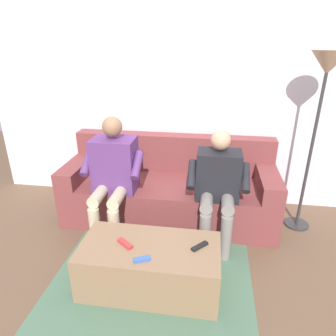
{
  "coord_description": "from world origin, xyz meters",
  "views": [
    {
      "loc": [
        -0.41,
        2.69,
        1.78
      ],
      "look_at": [
        0.0,
        0.0,
        0.61
      ],
      "focal_mm": 32.13,
      "sensor_mm": 36.0,
      "label": 1
    }
  ],
  "objects_px": {
    "person_right_seated": "(113,171)",
    "couch": "(170,190)",
    "remote_black": "(200,246)",
    "remote_blue": "(142,259)",
    "remote_red": "(125,244)",
    "person_left_seated": "(218,182)",
    "floor_lamp": "(325,80)",
    "coffee_table": "(150,266)"
  },
  "relations": [
    {
      "from": "couch",
      "to": "coffee_table",
      "type": "bearing_deg",
      "value": 90.0
    },
    {
      "from": "person_left_seated",
      "to": "remote_black",
      "type": "relative_size",
      "value": 7.37
    },
    {
      "from": "floor_lamp",
      "to": "remote_red",
      "type": "bearing_deg",
      "value": 35.02
    },
    {
      "from": "remote_blue",
      "to": "floor_lamp",
      "type": "bearing_deg",
      "value": 16.7
    },
    {
      "from": "couch",
      "to": "remote_blue",
      "type": "distance_m",
      "value": 1.22
    },
    {
      "from": "remote_black",
      "to": "floor_lamp",
      "type": "xyz_separation_m",
      "value": [
        -0.97,
        -1.01,
        1.08
      ]
    },
    {
      "from": "person_right_seated",
      "to": "remote_black",
      "type": "distance_m",
      "value": 1.11
    },
    {
      "from": "coffee_table",
      "to": "couch",
      "type": "bearing_deg",
      "value": -90.0
    },
    {
      "from": "couch",
      "to": "remote_red",
      "type": "height_order",
      "value": "couch"
    },
    {
      "from": "person_right_seated",
      "to": "remote_blue",
      "type": "height_order",
      "value": "person_right_seated"
    },
    {
      "from": "couch",
      "to": "person_right_seated",
      "type": "bearing_deg",
      "value": 36.34
    },
    {
      "from": "person_left_seated",
      "to": "remote_red",
      "type": "distance_m",
      "value": 0.99
    },
    {
      "from": "floor_lamp",
      "to": "person_left_seated",
      "type": "bearing_deg",
      "value": 23.16
    },
    {
      "from": "remote_blue",
      "to": "remote_black",
      "type": "bearing_deg",
      "value": 2.46
    },
    {
      "from": "person_right_seated",
      "to": "remote_black",
      "type": "xyz_separation_m",
      "value": [
        -0.85,
        0.66,
        -0.26
      ]
    },
    {
      "from": "person_left_seated",
      "to": "remote_red",
      "type": "relative_size",
      "value": 7.4
    },
    {
      "from": "remote_black",
      "to": "floor_lamp",
      "type": "height_order",
      "value": "floor_lamp"
    },
    {
      "from": "couch",
      "to": "person_right_seated",
      "type": "relative_size",
      "value": 1.88
    },
    {
      "from": "person_left_seated",
      "to": "person_right_seated",
      "type": "relative_size",
      "value": 0.93
    },
    {
      "from": "coffee_table",
      "to": "remote_black",
      "type": "relative_size",
      "value": 7.19
    },
    {
      "from": "person_left_seated",
      "to": "person_right_seated",
      "type": "bearing_deg",
      "value": -1.0
    },
    {
      "from": "couch",
      "to": "remote_black",
      "type": "xyz_separation_m",
      "value": [
        -0.37,
        1.02,
        0.09
      ]
    },
    {
      "from": "person_right_seated",
      "to": "remote_blue",
      "type": "distance_m",
      "value": 1.01
    },
    {
      "from": "couch",
      "to": "coffee_table",
      "type": "xyz_separation_m",
      "value": [
        0.0,
        1.06,
        -0.11
      ]
    },
    {
      "from": "remote_red",
      "to": "remote_blue",
      "type": "bearing_deg",
      "value": -4.16
    },
    {
      "from": "person_left_seated",
      "to": "remote_blue",
      "type": "bearing_deg",
      "value": 59.09
    },
    {
      "from": "remote_black",
      "to": "remote_blue",
      "type": "bearing_deg",
      "value": -19.58
    },
    {
      "from": "person_right_seated",
      "to": "floor_lamp",
      "type": "relative_size",
      "value": 0.67
    },
    {
      "from": "remote_red",
      "to": "remote_black",
      "type": "bearing_deg",
      "value": 43.3
    },
    {
      "from": "remote_blue",
      "to": "remote_red",
      "type": "xyz_separation_m",
      "value": [
        0.16,
        -0.14,
        0.0
      ]
    },
    {
      "from": "coffee_table",
      "to": "remote_black",
      "type": "xyz_separation_m",
      "value": [
        -0.37,
        -0.04,
        0.2
      ]
    },
    {
      "from": "person_right_seated",
      "to": "couch",
      "type": "bearing_deg",
      "value": -143.66
    },
    {
      "from": "couch",
      "to": "person_left_seated",
      "type": "height_order",
      "value": "person_left_seated"
    },
    {
      "from": "person_left_seated",
      "to": "remote_blue",
      "type": "xyz_separation_m",
      "value": [
        0.51,
        0.84,
        -0.22
      ]
    },
    {
      "from": "remote_blue",
      "to": "floor_lamp",
      "type": "distance_m",
      "value": 2.11
    },
    {
      "from": "couch",
      "to": "person_right_seated",
      "type": "xyz_separation_m",
      "value": [
        0.49,
        0.36,
        0.35
      ]
    },
    {
      "from": "remote_black",
      "to": "remote_red",
      "type": "relative_size",
      "value": 1.0
    },
    {
      "from": "person_right_seated",
      "to": "remote_black",
      "type": "relative_size",
      "value": 7.9
    },
    {
      "from": "remote_red",
      "to": "couch",
      "type": "bearing_deg",
      "value": 117.83
    },
    {
      "from": "person_left_seated",
      "to": "floor_lamp",
      "type": "distance_m",
      "value": 1.26
    },
    {
      "from": "couch",
      "to": "remote_blue",
      "type": "xyz_separation_m",
      "value": [
        0.02,
        1.22,
        0.09
      ]
    },
    {
      "from": "person_right_seated",
      "to": "remote_black",
      "type": "height_order",
      "value": "person_right_seated"
    }
  ]
}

